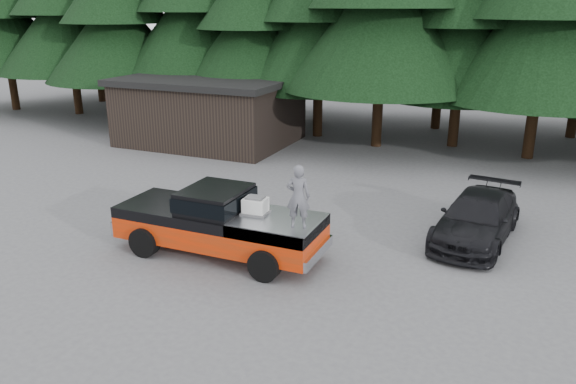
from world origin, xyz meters
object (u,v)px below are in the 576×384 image
at_px(pickup_truck, 220,232).
at_px(utility_building, 210,110).
at_px(parked_car, 477,218).
at_px(air_compressor, 255,207).
at_px(man_on_bed, 298,196).

xyz_separation_m(pickup_truck, utility_building, (-7.31, 11.80, 1.00)).
bearing_deg(utility_building, parked_car, -29.79).
distance_m(pickup_truck, utility_building, 13.92).
bearing_deg(pickup_truck, parked_car, 31.02).
bearing_deg(parked_car, utility_building, 157.41).
bearing_deg(pickup_truck, air_compressor, 4.72).
distance_m(air_compressor, utility_building, 14.41).
relative_size(man_on_bed, utility_building, 0.19).
bearing_deg(parked_car, air_compressor, -137.59).
bearing_deg(parked_car, man_on_bed, -126.04).
height_order(air_compressor, parked_car, air_compressor).
distance_m(pickup_truck, man_on_bed, 2.93).
bearing_deg(air_compressor, man_on_bed, -20.35).
xyz_separation_m(air_compressor, parked_car, (5.40, 3.81, -0.85)).
relative_size(parked_car, utility_building, 0.56).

